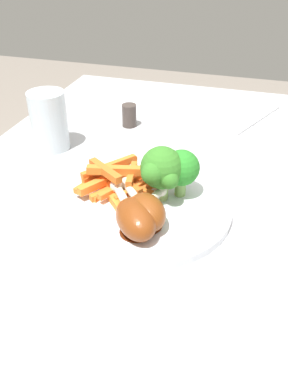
{
  "coord_description": "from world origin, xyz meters",
  "views": [
    {
      "loc": [
        0.51,
        0.11,
        1.1
      ],
      "look_at": [
        0.05,
        -0.03,
        0.78
      ],
      "focal_mm": 37.62,
      "sensor_mm": 36.0,
      "label": 1
    }
  ],
  "objects_px": {
    "dining_table": "(168,251)",
    "chicken_drumstick_extra": "(145,210)",
    "dinner_plate": "(144,206)",
    "pepper_shaker": "(129,115)",
    "water_glass": "(49,121)",
    "broccoli_floret_front": "(182,168)",
    "broccoli_floret_middle": "(163,170)",
    "chicken_drumstick_far": "(134,217)",
    "chicken_drumstick_near": "(139,212)",
    "fork": "(258,120)",
    "carrot_fries_pile": "(118,181)"
  },
  "relations": [
    {
      "from": "broccoli_floret_front",
      "to": "chicken_drumstick_near",
      "type": "height_order",
      "value": "broccoli_floret_front"
    },
    {
      "from": "dinner_plate",
      "to": "chicken_drumstick_far",
      "type": "distance_m",
      "value": 0.07
    },
    {
      "from": "chicken_drumstick_near",
      "to": "water_glass",
      "type": "distance_m",
      "value": 0.3
    },
    {
      "from": "chicken_drumstick_far",
      "to": "fork",
      "type": "xyz_separation_m",
      "value": [
        -0.45,
        0.14,
        -0.03
      ]
    },
    {
      "from": "chicken_drumstick_near",
      "to": "fork",
      "type": "height_order",
      "value": "chicken_drumstick_near"
    },
    {
      "from": "fork",
      "to": "pepper_shaker",
      "type": "bearing_deg",
      "value": 136.09
    },
    {
      "from": "dinner_plate",
      "to": "chicken_drumstick_near",
      "type": "distance_m",
      "value": 0.06
    },
    {
      "from": "water_glass",
      "to": "pepper_shaker",
      "type": "distance_m",
      "value": 0.18
    },
    {
      "from": "carrot_fries_pile",
      "to": "chicken_drumstick_far",
      "type": "xyz_separation_m",
      "value": [
        0.08,
        0.05,
        0.0
      ]
    },
    {
      "from": "carrot_fries_pile",
      "to": "chicken_drumstick_extra",
      "type": "distance_m",
      "value": 0.09
    },
    {
      "from": "broccoli_floret_front",
      "to": "chicken_drumstick_extra",
      "type": "bearing_deg",
      "value": -20.27
    },
    {
      "from": "broccoli_floret_front",
      "to": "water_glass",
      "type": "relative_size",
      "value": 0.68
    },
    {
      "from": "chicken_drumstick_near",
      "to": "pepper_shaker",
      "type": "relative_size",
      "value": 2.48
    },
    {
      "from": "dinner_plate",
      "to": "water_glass",
      "type": "relative_size",
      "value": 2.38
    },
    {
      "from": "fork",
      "to": "pepper_shaker",
      "type": "xyz_separation_m",
      "value": [
        0.11,
        -0.26,
        0.02
      ]
    },
    {
      "from": "chicken_drumstick_far",
      "to": "chicken_drumstick_near",
      "type": "bearing_deg",
      "value": 168.83
    },
    {
      "from": "dinner_plate",
      "to": "broccoli_floret_front",
      "type": "distance_m",
      "value": 0.08
    },
    {
      "from": "chicken_drumstick_extra",
      "to": "pepper_shaker",
      "type": "xyz_separation_m",
      "value": [
        -0.32,
        -0.13,
        -0.01
      ]
    },
    {
      "from": "broccoli_floret_middle",
      "to": "carrot_fries_pile",
      "type": "bearing_deg",
      "value": -91.96
    },
    {
      "from": "broccoli_floret_middle",
      "to": "water_glass",
      "type": "distance_m",
      "value": 0.28
    },
    {
      "from": "water_glass",
      "to": "pepper_shaker",
      "type": "height_order",
      "value": "water_glass"
    },
    {
      "from": "chicken_drumstick_near",
      "to": "water_glass",
      "type": "xyz_separation_m",
      "value": [
        -0.19,
        -0.23,
        0.02
      ]
    },
    {
      "from": "dinner_plate",
      "to": "chicken_drumstick_far",
      "type": "xyz_separation_m",
      "value": [
        0.06,
        0.01,
        0.03
      ]
    },
    {
      "from": "chicken_drumstick_extra",
      "to": "water_glass",
      "type": "height_order",
      "value": "water_glass"
    },
    {
      "from": "chicken_drumstick_far",
      "to": "pepper_shaker",
      "type": "bearing_deg",
      "value": -160.41
    },
    {
      "from": "water_glass",
      "to": "broccoli_floret_middle",
      "type": "bearing_deg",
      "value": 63.26
    },
    {
      "from": "dining_table",
      "to": "water_glass",
      "type": "height_order",
      "value": "water_glass"
    },
    {
      "from": "chicken_drumstick_near",
      "to": "chicken_drumstick_extra",
      "type": "height_order",
      "value": "chicken_drumstick_extra"
    },
    {
      "from": "carrot_fries_pile",
      "to": "chicken_drumstick_far",
      "type": "bearing_deg",
      "value": 32.78
    },
    {
      "from": "chicken_drumstick_near",
      "to": "carrot_fries_pile",
      "type": "bearing_deg",
      "value": -141.19
    },
    {
      "from": "pepper_shaker",
      "to": "chicken_drumstick_far",
      "type": "bearing_deg",
      "value": 19.59
    },
    {
      "from": "broccoli_floret_front",
      "to": "carrot_fries_pile",
      "type": "bearing_deg",
      "value": -78.81
    },
    {
      "from": "dinner_plate",
      "to": "carrot_fries_pile",
      "type": "xyz_separation_m",
      "value": [
        -0.02,
        -0.05,
        0.02
      ]
    },
    {
      "from": "dining_table",
      "to": "water_glass",
      "type": "distance_m",
      "value": 0.32
    },
    {
      "from": "fork",
      "to": "chicken_drumstick_near",
      "type": "bearing_deg",
      "value": -173.36
    },
    {
      "from": "dining_table",
      "to": "broccoli_floret_middle",
      "type": "height_order",
      "value": "broccoli_floret_middle"
    },
    {
      "from": "chicken_drumstick_far",
      "to": "carrot_fries_pile",
      "type": "bearing_deg",
      "value": -147.22
    },
    {
      "from": "dinner_plate",
      "to": "chicken_drumstick_near",
      "type": "height_order",
      "value": "chicken_drumstick_near"
    },
    {
      "from": "dining_table",
      "to": "chicken_drumstick_extra",
      "type": "bearing_deg",
      "value": -8.28
    },
    {
      "from": "dining_table",
      "to": "chicken_drumstick_far",
      "type": "bearing_deg",
      "value": -11.49
    },
    {
      "from": "dining_table",
      "to": "chicken_drumstick_extra",
      "type": "relative_size",
      "value": 9.09
    },
    {
      "from": "broccoli_floret_middle",
      "to": "broccoli_floret_front",
      "type": "bearing_deg",
      "value": 131.86
    },
    {
      "from": "dinner_plate",
      "to": "pepper_shaker",
      "type": "height_order",
      "value": "pepper_shaker"
    },
    {
      "from": "water_glass",
      "to": "chicken_drumstick_far",
      "type": "bearing_deg",
      "value": 48.3
    },
    {
      "from": "dinner_plate",
      "to": "pepper_shaker",
      "type": "xyz_separation_m",
      "value": [
        -0.28,
        -0.12,
        0.02
      ]
    },
    {
      "from": "chicken_drumstick_near",
      "to": "water_glass",
      "type": "height_order",
      "value": "water_glass"
    },
    {
      "from": "chicken_drumstick_near",
      "to": "chicken_drumstick_far",
      "type": "relative_size",
      "value": 0.91
    },
    {
      "from": "chicken_drumstick_far",
      "to": "fork",
      "type": "relative_size",
      "value": 0.67
    },
    {
      "from": "chicken_drumstick_far",
      "to": "chicken_drumstick_extra",
      "type": "height_order",
      "value": "same"
    },
    {
      "from": "broccoli_floret_front",
      "to": "water_glass",
      "type": "bearing_deg",
      "value": -110.96
    }
  ]
}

